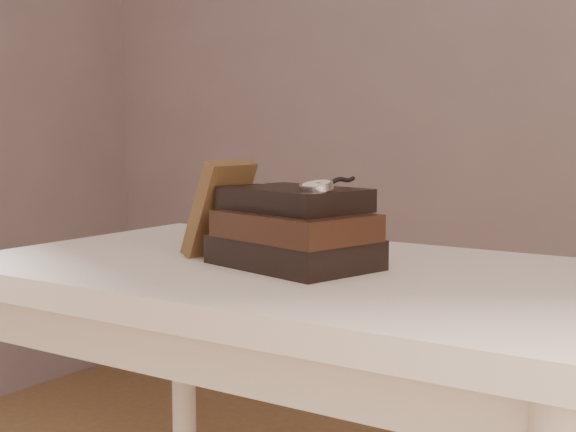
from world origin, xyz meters
The scene contains 5 objects.
table centered at (0.00, 0.35, 0.66)m, with size 1.00×0.60×0.75m.
book_stack centered at (0.00, 0.33, 0.80)m, with size 0.27×0.22×0.12m.
journal centered at (-0.15, 0.35, 0.83)m, with size 0.02×0.10×0.16m, color #3E2917.
pocket_watch centered at (0.06, 0.31, 0.88)m, with size 0.06×0.15×0.02m.
eyeglasses centered at (-0.06, 0.43, 0.82)m, with size 0.12×0.13×0.05m.
Camera 1 is at (0.64, -0.66, 0.96)m, focal length 50.19 mm.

